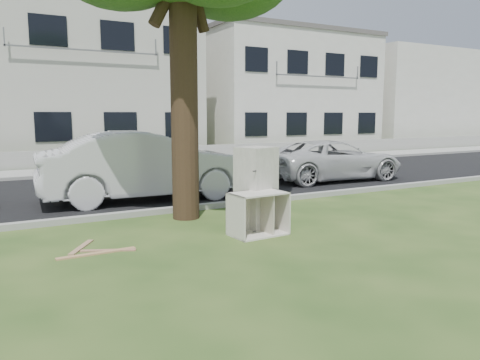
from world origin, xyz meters
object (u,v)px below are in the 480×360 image
cabinet (258,214)px  car_right (333,160)px  car_center (147,166)px  fridge (256,188)px

cabinet → car_right: (5.67, 4.77, 0.26)m
cabinet → car_right: car_right is taller
cabinet → car_center: size_ratio=0.19×
fridge → car_right: bearing=21.3°
car_center → car_right: bearing=-81.8°
car_right → car_center: bearing=98.1°
cabinet → car_right: 7.41m
cabinet → car_center: (-0.64, 4.27, 0.47)m
fridge → car_center: size_ratio=0.29×
car_center → car_right: car_center is taller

